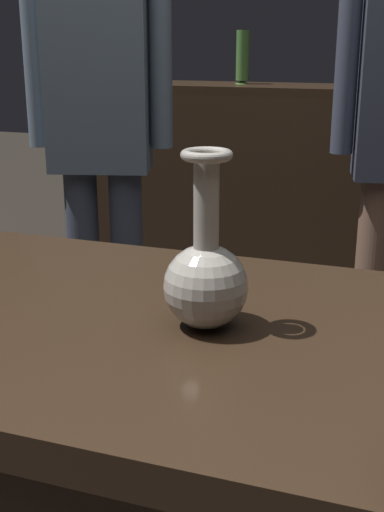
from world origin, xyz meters
TOP-DOWN VIEW (x-y plane):
  - back_display_shelf at (0.00, 2.20)m, footprint 2.60×0.40m
  - vase_centerpiece at (0.04, -0.00)m, footprint 0.12×0.12m
  - shelf_vase_left at (-0.52, 2.23)m, footprint 0.07×0.07m
  - shelf_vase_far_left at (-1.04, 2.26)m, footprint 0.09×0.09m
  - visitor_near_left at (-0.70, 1.15)m, footprint 0.46×0.26m

SIDE VIEW (x-z plane):
  - back_display_shelf at x=0.00m, z-range 0.00..0.99m
  - vase_centerpiece at x=0.04m, z-range 0.75..1.00m
  - visitor_near_left at x=-0.70m, z-range 0.13..1.70m
  - shelf_vase_left at x=-0.52m, z-range 0.99..1.22m
  - shelf_vase_far_left at x=-1.04m, z-range 0.98..1.25m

